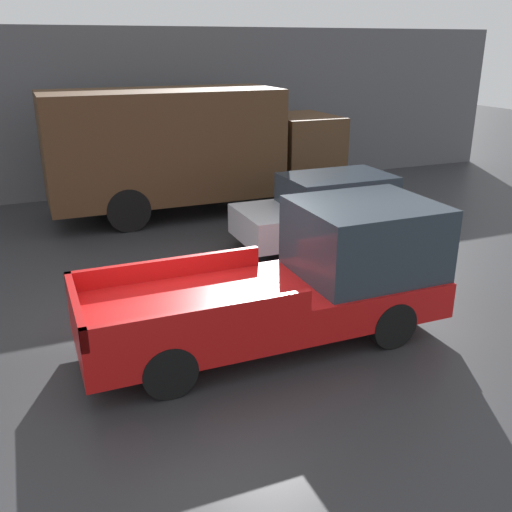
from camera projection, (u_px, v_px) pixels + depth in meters
ground_plane at (200, 335)px, 9.05m from camera, size 60.00×60.00×0.00m
building_wall at (99, 114)px, 16.59m from camera, size 28.00×0.15×4.81m
pickup_truck at (302, 278)px, 8.77m from camera, size 5.54×2.01×2.04m
car at (332, 210)px, 12.93m from camera, size 4.32×1.83×1.59m
delivery_truck at (189, 147)px, 15.06m from camera, size 7.87×2.45×3.26m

